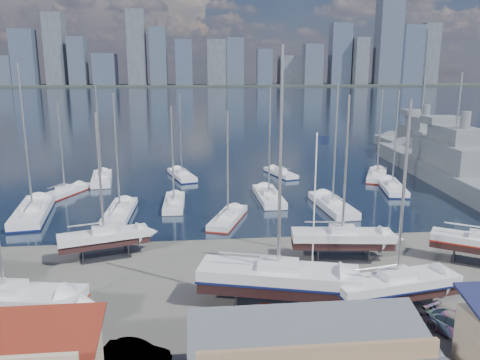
{
  "coord_description": "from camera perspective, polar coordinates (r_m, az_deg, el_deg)",
  "views": [
    {
      "loc": [
        -5.77,
        -45.31,
        16.67
      ],
      "look_at": [
        -0.38,
        8.0,
        4.35
      ],
      "focal_mm": 35.0,
      "sensor_mm": 36.0,
      "label": 1
    }
  ],
  "objects": [
    {
      "name": "sailboat_moored_5",
      "position": [
        76.36,
        -7.1,
        0.47
      ],
      "size": [
        5.11,
        9.81,
        14.12
      ],
      "rotation": [
        0.0,
        0.0,
        1.85
      ],
      "color": "black",
      "rests_on": "water"
    },
    {
      "name": "car_c",
      "position": [
        31.52,
        3.41,
        -17.42
      ],
      "size": [
        4.22,
        5.89,
        1.49
      ],
      "primitive_type": "imported",
      "rotation": [
        0.0,
        0.0,
        -0.37
      ],
      "color": "gray",
      "rests_on": "ground"
    },
    {
      "name": "car_b",
      "position": [
        29.69,
        -12.63,
        -20.03
      ],
      "size": [
        4.25,
        2.57,
        1.32
      ],
      "primitive_type": "imported",
      "rotation": [
        0.0,
        0.0,
        1.26
      ],
      "color": "gray",
      "rests_on": "ground"
    },
    {
      "name": "sailboat_moored_10",
      "position": [
        71.18,
        18.03,
        -0.99
      ],
      "size": [
        4.84,
        10.41,
        15.02
      ],
      "rotation": [
        0.0,
        0.0,
        1.36
      ],
      "color": "black",
      "rests_on": "water"
    },
    {
      "name": "sailboat_moored_2",
      "position": [
        76.14,
        -16.49,
        0.01
      ],
      "size": [
        4.27,
        10.58,
        15.52
      ],
      "rotation": [
        0.0,
        0.0,
        1.71
      ],
      "color": "black",
      "rests_on": "water"
    },
    {
      "name": "sailboat_cradle_3",
      "position": [
        34.53,
        4.67,
        -11.88
      ],
      "size": [
        11.98,
        6.18,
        18.45
      ],
      "rotation": [
        0.0,
        0.0,
        -0.27
      ],
      "color": "#2D2D33",
      "rests_on": "ground"
    },
    {
      "name": "far_shore",
      "position": [
        605.53,
        -5.33,
        11.42
      ],
      "size": [
        1400.0,
        80.0,
        2.2
      ],
      "primitive_type": "cube",
      "color": "#2D332D",
      "rests_on": "ground"
    },
    {
      "name": "car_a",
      "position": [
        30.96,
        -19.56,
        -18.88
      ],
      "size": [
        2.83,
        4.53,
        1.44
      ],
      "primitive_type": "imported",
      "rotation": [
        0.0,
        0.0,
        -0.29
      ],
      "color": "gray",
      "rests_on": "ground"
    },
    {
      "name": "naval_ship_west",
      "position": [
        101.83,
        20.95,
        3.62
      ],
      "size": [
        8.02,
        38.08,
        17.4
      ],
      "rotation": [
        0.0,
        0.0,
        1.52
      ],
      "color": "slate",
      "rests_on": "water"
    },
    {
      "name": "sailboat_moored_11",
      "position": [
        78.7,
        16.35,
        0.42
      ],
      "size": [
        6.63,
        10.15,
        14.79
      ],
      "rotation": [
        0.0,
        0.0,
        1.14
      ],
      "color": "black",
      "rests_on": "water"
    },
    {
      "name": "car_d",
      "position": [
        34.52,
        25.3,
        -15.94
      ],
      "size": [
        3.82,
        5.22,
        1.4
      ],
      "primitive_type": "imported",
      "rotation": [
        0.0,
        0.0,
        0.43
      ],
      "color": "gray",
      "rests_on": "ground"
    },
    {
      "name": "naval_ship_east",
      "position": [
        79.53,
        24.4,
        0.9
      ],
      "size": [
        11.66,
        49.72,
        18.43
      ],
      "rotation": [
        0.0,
        0.0,
        1.49
      ],
      "color": "slate",
      "rests_on": "water"
    },
    {
      "name": "skyline",
      "position": [
        599.49,
        -6.18,
        15.02
      ],
      "size": [
        639.14,
        43.8,
        107.69
      ],
      "color": "#475166",
      "rests_on": "far_shore"
    },
    {
      "name": "sailboat_cradle_1",
      "position": [
        35.09,
        -26.7,
        -13.05
      ],
      "size": [
        10.64,
        4.62,
        16.6
      ],
      "rotation": [
        0.0,
        0.0,
        -0.17
      ],
      "color": "#2D2D33",
      "rests_on": "ground"
    },
    {
      "name": "sailboat_cradle_2",
      "position": [
        44.88,
        -16.25,
        -6.75
      ],
      "size": [
        8.34,
        4.59,
        13.33
      ],
      "rotation": [
        0.0,
        0.0,
        0.31
      ],
      "color": "#2D2D33",
      "rests_on": "ground"
    },
    {
      "name": "water",
      "position": [
        345.76,
        -4.88,
        10.11
      ],
      "size": [
        1400.0,
        600.0,
        0.4
      ],
      "primitive_type": "cube",
      "color": "#19273B",
      "rests_on": "ground"
    },
    {
      "name": "sailboat_moored_0",
      "position": [
        60.76,
        -23.91,
        -3.81
      ],
      "size": [
        5.21,
        12.77,
        18.54
      ],
      "rotation": [
        0.0,
        0.0,
        1.71
      ],
      "color": "black",
      "rests_on": "water"
    },
    {
      "name": "sailboat_moored_4",
      "position": [
        60.33,
        -8.03,
        -2.9
      ],
      "size": [
        2.56,
        8.83,
        13.3
      ],
      "rotation": [
        0.0,
        0.0,
        1.56
      ],
      "color": "black",
      "rests_on": "water"
    },
    {
      "name": "flagpole",
      "position": [
        38.35,
        9.23,
        -1.89
      ],
      "size": [
        1.07,
        0.12,
        12.08
      ],
      "color": "white",
      "rests_on": "ground"
    },
    {
      "name": "sailboat_moored_8",
      "position": [
        77.84,
        4.96,
        0.76
      ],
      "size": [
        4.64,
        8.79,
        12.66
      ],
      "rotation": [
        0.0,
        0.0,
        1.85
      ],
      "color": "black",
      "rests_on": "water"
    },
    {
      "name": "sailboat_moored_7",
      "position": [
        62.75,
        3.52,
        -2.18
      ],
      "size": [
        3.1,
        10.44,
        15.68
      ],
      "rotation": [
        0.0,
        0.0,
        1.59
      ],
      "color": "black",
      "rests_on": "water"
    },
    {
      "name": "ground",
      "position": [
        39.47,
        3.25,
        -12.06
      ],
      "size": [
        1400.0,
        1400.0,
        0.0
      ],
      "primitive_type": "plane",
      "color": "#605E59",
      "rests_on": "ground"
    },
    {
      "name": "sailboat_moored_3",
      "position": [
        57.7,
        -14.4,
        -3.95
      ],
      "size": [
        3.06,
        10.18,
        15.13
      ],
      "rotation": [
        0.0,
        0.0,
        1.55
      ],
      "color": "black",
      "rests_on": "water"
    },
    {
      "name": "sailboat_cradle_4",
      "position": [
        43.77,
        12.33,
        -6.92
      ],
      "size": [
        9.28,
        3.62,
        14.85
      ],
      "rotation": [
        0.0,
        0.0,
        -0.12
      ],
      "color": "#2D2D33",
      "rests_on": "ground"
    },
    {
      "name": "sailboat_moored_1",
      "position": [
        69.63,
        -20.54,
        -1.48
      ],
      "size": [
        5.91,
        9.2,
        13.39
      ],
      "rotation": [
        0.0,
        0.0,
        1.16
      ],
      "color": "black",
      "rests_on": "water"
    },
    {
      "name": "sailboat_cradle_5",
      "position": [
        35.6,
        18.49,
        -12.07
      ],
      "size": [
        9.54,
        4.25,
        14.99
      ],
      "rotation": [
        0.0,
        0.0,
        0.19
      ],
      "color": "#2D2D33",
      "rests_on": "ground"
    },
    {
      "name": "sailboat_moored_9",
      "position": [
        59.71,
        11.2,
        -3.19
      ],
      "size": [
        3.66,
        10.86,
        16.15
      ],
      "rotation": [
        0.0,
        0.0,
        1.63
      ],
      "color": "black",
      "rests_on": "water"
    },
    {
      "name": "sailboat_moored_6",
      "position": [
        53.77,
        -1.47,
        -4.77
      ],
      "size": [
        5.37,
        9.16,
        13.23
      ],
      "rotation": [
        0.0,
        0.0,
        1.22
      ],
      "color": "black",
      "rests_on": "water"
    }
  ]
}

